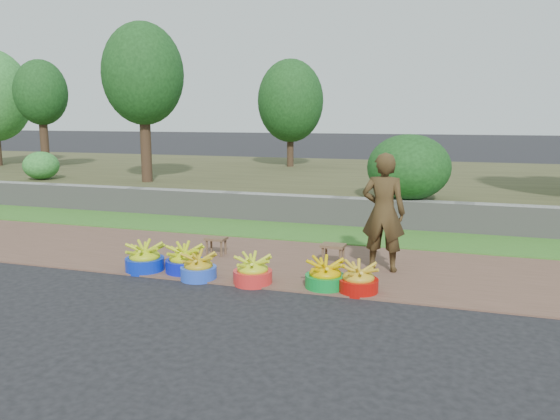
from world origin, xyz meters
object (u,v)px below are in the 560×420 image
(basin_a, at_px, (145,259))
(basin_f, at_px, (358,280))
(basin_e, at_px, (325,276))
(stool_left, at_px, (216,241))
(basin_b, at_px, (185,261))
(basin_d, at_px, (253,271))
(vendor_woman, at_px, (383,212))
(stool_right, at_px, (333,248))
(basin_c, at_px, (198,268))

(basin_a, bearing_deg, basin_f, -0.41)
(basin_a, distance_m, basin_f, 2.89)
(basin_e, height_order, stool_left, basin_e)
(stool_left, bearing_deg, basin_b, -91.55)
(basin_d, relative_size, basin_f, 1.03)
(basin_d, xyz_separation_m, vendor_woman, (1.45, 1.06, 0.65))
(basin_b, bearing_deg, basin_d, -9.46)
(stool_left, xyz_separation_m, stool_right, (1.77, 0.02, 0.02))
(basin_e, bearing_deg, basin_d, -174.46)
(basin_a, distance_m, basin_b, 0.56)
(basin_c, distance_m, stool_right, 1.90)
(basin_b, height_order, vendor_woman, vendor_woman)
(basin_c, relative_size, stool_right, 1.38)
(basin_a, bearing_deg, basin_b, 9.33)
(basin_e, height_order, basin_f, basin_e)
(basin_c, distance_m, stool_left, 1.18)
(basin_f, bearing_deg, basin_b, 177.28)
(basin_c, bearing_deg, stool_left, 103.45)
(vendor_woman, bearing_deg, basin_b, 21.13)
(basin_c, xyz_separation_m, stool_right, (1.50, 1.16, 0.09))
(basin_a, bearing_deg, stool_left, 60.93)
(stool_right, relative_size, vendor_woman, 0.21)
(stool_left, bearing_deg, vendor_woman, -1.43)
(basin_d, bearing_deg, basin_c, -177.71)
(vendor_woman, bearing_deg, basin_f, 83.24)
(basin_d, xyz_separation_m, stool_right, (0.77, 1.13, 0.09))
(basin_f, bearing_deg, stool_left, 155.44)
(basin_a, height_order, basin_d, basin_a)
(basin_b, bearing_deg, stool_right, 28.17)
(vendor_woman, bearing_deg, stool_left, 0.10)
(basin_c, distance_m, vendor_woman, 2.53)
(basin_a, height_order, basin_f, basin_a)
(basin_c, bearing_deg, stool_right, 37.84)
(basin_d, relative_size, stool_right, 1.45)
(basin_f, distance_m, stool_right, 1.21)
(basin_c, height_order, stool_left, basin_c)
(basin_e, relative_size, basin_f, 1.03)
(stool_left, bearing_deg, basin_a, -119.07)
(basin_c, xyz_separation_m, basin_d, (0.73, 0.03, 0.01))
(stool_right, bearing_deg, vendor_woman, -6.53)
(basin_e, bearing_deg, basin_a, -179.86)
(basin_b, bearing_deg, basin_f, -2.72)
(basin_f, xyz_separation_m, vendor_woman, (0.15, 1.00, 0.65))
(basin_a, relative_size, vendor_woman, 0.33)
(basin_f, bearing_deg, basin_e, 176.24)
(vendor_woman, bearing_deg, basin_d, 37.53)
(basin_b, relative_size, basin_e, 1.05)
(basin_b, xyz_separation_m, basin_e, (1.93, -0.08, -0.01))
(basin_f, relative_size, vendor_woman, 0.30)
(basin_b, xyz_separation_m, stool_right, (1.80, 0.96, 0.08))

